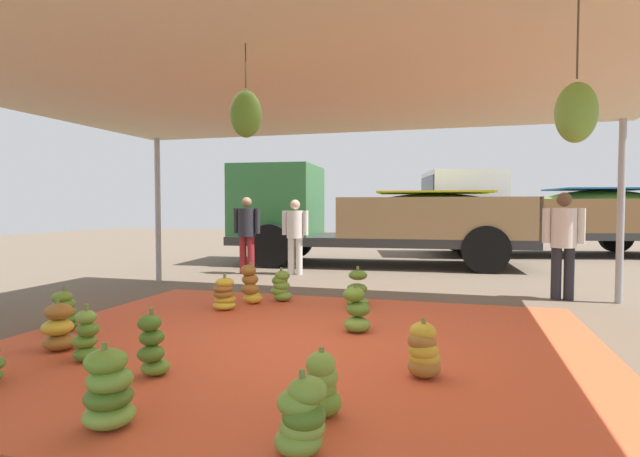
% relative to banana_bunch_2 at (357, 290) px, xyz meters
% --- Properties ---
extents(ground_plane, '(40.00, 40.00, 0.00)m').
position_rel_banana_bunch_2_xyz_m(ground_plane, '(-0.23, 1.04, -0.24)').
color(ground_plane, brown).
extents(tarp_orange, '(6.01, 5.19, 0.01)m').
position_rel_banana_bunch_2_xyz_m(tarp_orange, '(-0.23, -1.96, -0.24)').
color(tarp_orange, '#D1512D').
rests_on(tarp_orange, ground).
extents(tent_canopy, '(8.00, 7.00, 2.70)m').
position_rel_banana_bunch_2_xyz_m(tent_canopy, '(-0.22, -2.06, 2.38)').
color(tent_canopy, '#9EA0A5').
rests_on(tent_canopy, ground).
extents(banana_bunch_2, '(0.39, 0.39, 0.56)m').
position_rel_banana_bunch_2_xyz_m(banana_bunch_2, '(0.00, 0.00, 0.00)').
color(banana_bunch_2, '#60932D').
rests_on(banana_bunch_2, tarp_orange).
extents(banana_bunch_3, '(0.29, 0.29, 0.51)m').
position_rel_banana_bunch_2_xyz_m(banana_bunch_3, '(-1.87, -3.01, -0.02)').
color(banana_bunch_3, '#518428').
rests_on(banana_bunch_3, tarp_orange).
extents(banana_bunch_4, '(0.39, 0.39, 0.60)m').
position_rel_banana_bunch_2_xyz_m(banana_bunch_4, '(-1.52, -0.18, 0.03)').
color(banana_bunch_4, gold).
rests_on(banana_bunch_4, tarp_orange).
extents(banana_bunch_5, '(0.34, 0.34, 0.48)m').
position_rel_banana_bunch_2_xyz_m(banana_bunch_5, '(1.08, -2.62, -0.02)').
color(banana_bunch_5, '#996628').
rests_on(banana_bunch_5, tarp_orange).
extents(banana_bunch_6, '(0.45, 0.45, 0.54)m').
position_rel_banana_bunch_2_xyz_m(banana_bunch_6, '(-0.75, -4.10, -0.00)').
color(banana_bunch_6, '#75A83D').
rests_on(banana_bunch_6, tarp_orange).
extents(banana_bunch_7, '(0.37, 0.37, 0.50)m').
position_rel_banana_bunch_2_xyz_m(banana_bunch_7, '(-2.87, -2.20, -0.02)').
color(banana_bunch_7, '#477523').
rests_on(banana_bunch_7, tarp_orange).
extents(banana_bunch_8, '(0.41, 0.38, 0.49)m').
position_rel_banana_bunch_2_xyz_m(banana_bunch_8, '(-1.17, 0.14, -0.02)').
color(banana_bunch_8, '#6B9E38').
rests_on(banana_bunch_8, tarp_orange).
extents(banana_bunch_9, '(0.33, 0.35, 0.56)m').
position_rel_banana_bunch_2_xyz_m(banana_bunch_9, '(-1.06, -3.20, 0.00)').
color(banana_bunch_9, '#60932D').
rests_on(banana_bunch_9, tarp_orange).
extents(banana_bunch_10, '(0.36, 0.36, 0.48)m').
position_rel_banana_bunch_2_xyz_m(banana_bunch_10, '(0.51, -4.08, -0.03)').
color(banana_bunch_10, '#6B9E38').
rests_on(banana_bunch_10, tarp_orange).
extents(banana_bunch_11, '(0.42, 0.42, 0.53)m').
position_rel_banana_bunch_2_xyz_m(banana_bunch_11, '(0.26, -1.32, -0.01)').
color(banana_bunch_11, '#6B9E38').
rests_on(banana_bunch_11, tarp_orange).
extents(banana_bunch_12, '(0.35, 0.34, 0.46)m').
position_rel_banana_bunch_2_xyz_m(banana_bunch_12, '(0.48, -3.56, -0.03)').
color(banana_bunch_12, '#60932D').
rests_on(banana_bunch_12, tarp_orange).
extents(banana_bunch_13, '(0.40, 0.40, 0.49)m').
position_rel_banana_bunch_2_xyz_m(banana_bunch_13, '(-1.69, -0.67, -0.03)').
color(banana_bunch_13, gold).
rests_on(banana_bunch_13, tarp_orange).
extents(banana_bunch_14, '(0.42, 0.43, 0.49)m').
position_rel_banana_bunch_2_xyz_m(banana_bunch_14, '(-2.36, -2.81, -0.03)').
color(banana_bunch_14, '#996628').
rests_on(banana_bunch_14, tarp_orange).
extents(cargo_truck_main, '(7.05, 2.89, 2.40)m').
position_rel_banana_bunch_2_xyz_m(cargo_truck_main, '(-0.86, 5.09, 0.95)').
color(cargo_truck_main, '#2D2D2D').
rests_on(cargo_truck_main, ground).
extents(cargo_truck_far, '(7.50, 4.06, 2.40)m').
position_rel_banana_bunch_2_xyz_m(cargo_truck_far, '(3.67, 8.77, 0.99)').
color(cargo_truck_far, '#2D2D2D').
rests_on(cargo_truck_far, ground).
extents(worker_0, '(0.59, 0.36, 1.61)m').
position_rel_banana_bunch_2_xyz_m(worker_0, '(2.84, 1.41, 0.69)').
color(worker_0, '#26262D').
rests_on(worker_0, ground).
extents(worker_1, '(0.58, 0.36, 1.59)m').
position_rel_banana_bunch_2_xyz_m(worker_1, '(-2.90, 2.78, 0.69)').
color(worker_1, maroon).
rests_on(worker_1, ground).
extents(worker_2, '(0.56, 0.34, 1.54)m').
position_rel_banana_bunch_2_xyz_m(worker_2, '(-1.90, 2.95, 0.65)').
color(worker_2, silver).
rests_on(worker_2, ground).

